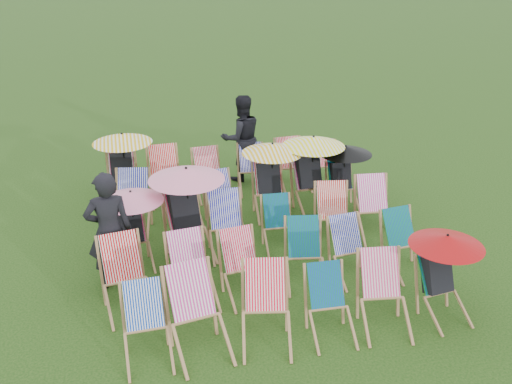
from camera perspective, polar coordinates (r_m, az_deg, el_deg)
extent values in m
plane|color=black|center=(9.34, 0.35, -5.79)|extent=(100.00, 100.00, 0.00)
cube|color=#0730A3|center=(7.15, -11.19, -10.97)|extent=(0.46, 0.35, 0.54)
cube|color=#DA2B8F|center=(7.14, -6.59, -9.73)|extent=(0.59, 0.47, 0.63)
cube|color=red|center=(7.27, 0.92, -9.26)|extent=(0.56, 0.46, 0.59)
cube|color=#09613C|center=(7.45, 6.98, -9.21)|extent=(0.46, 0.34, 0.53)
cube|color=#E92E70|center=(7.70, 12.32, -7.87)|extent=(0.54, 0.43, 0.58)
cube|color=#0A7127|center=(8.06, 17.43, -7.67)|extent=(0.46, 0.37, 0.50)
cube|color=black|center=(8.03, 17.62, -7.82)|extent=(0.40, 0.41, 0.53)
sphere|color=tan|center=(7.95, 17.48, -5.82)|extent=(0.19, 0.19, 0.19)
cylinder|color=black|center=(7.92, 18.29, -6.42)|extent=(0.03, 0.03, 0.62)
cone|color=#A1090A|center=(7.79, 18.56, -4.62)|extent=(0.97, 0.97, 0.15)
cube|color=red|center=(8.05, -13.36, -6.32)|extent=(0.55, 0.44, 0.60)
cube|color=#D82B90|center=(8.06, -6.94, -5.99)|extent=(0.52, 0.41, 0.57)
cube|color=red|center=(8.13, -1.80, -5.70)|extent=(0.50, 0.40, 0.55)
cube|color=#0A6E37|center=(8.46, 4.78, -4.48)|extent=(0.52, 0.42, 0.56)
cube|color=#070D98|center=(8.67, 8.96, -4.15)|extent=(0.47, 0.37, 0.53)
cube|color=#0B7439|center=(8.99, 14.10, -3.43)|extent=(0.49, 0.39, 0.55)
cube|color=#F1307C|center=(9.07, -12.54, -3.29)|extent=(0.47, 0.37, 0.51)
cube|color=black|center=(9.03, -12.49, -3.41)|extent=(0.40, 0.41, 0.54)
sphere|color=tan|center=(8.99, -12.74, -1.57)|extent=(0.19, 0.19, 0.19)
cylinder|color=black|center=(8.90, -12.25, -2.11)|extent=(0.03, 0.03, 0.63)
cone|color=pink|center=(8.78, -12.41, -0.42)|extent=(0.99, 0.99, 0.15)
cube|color=#FC326A|center=(9.17, -7.36, -1.71)|extent=(0.59, 0.48, 0.62)
cube|color=black|center=(9.13, -7.26, -1.85)|extent=(0.51, 0.53, 0.65)
sphere|color=tan|center=(9.08, -7.58, 0.36)|extent=(0.23, 0.23, 0.23)
cylinder|color=black|center=(8.98, -6.87, -0.24)|extent=(0.03, 0.03, 0.76)
cone|color=pink|center=(8.85, -6.98, 1.81)|extent=(1.19, 1.19, 0.18)
cube|color=#080CAD|center=(9.22, -3.14, -1.70)|extent=(0.50, 0.38, 0.58)
cube|color=#095E35|center=(9.34, 2.08, -1.89)|extent=(0.44, 0.33, 0.50)
cube|color=red|center=(9.61, 7.59, -0.80)|extent=(0.54, 0.44, 0.57)
cube|color=#E62E97|center=(9.96, 11.54, -0.09)|extent=(0.53, 0.41, 0.59)
cube|color=#070E94|center=(10.12, -12.22, 0.44)|extent=(0.58, 0.47, 0.61)
cube|color=red|center=(10.13, -7.85, 0.51)|extent=(0.53, 0.43, 0.57)
cube|color=#0B07A3|center=(10.18, -3.84, 0.59)|extent=(0.50, 0.40, 0.54)
cube|color=red|center=(10.45, 1.19, 1.52)|extent=(0.50, 0.38, 0.57)
cube|color=black|center=(10.41, 1.24, 1.41)|extent=(0.43, 0.44, 0.60)
sphere|color=tan|center=(10.38, 1.15, 3.22)|extent=(0.21, 0.21, 0.21)
cylinder|color=black|center=(10.28, 1.63, 2.71)|extent=(0.03, 0.03, 0.70)
cone|color=#E5AD0C|center=(10.17, 1.65, 4.39)|extent=(1.10, 1.10, 0.17)
cube|color=#E02C90|center=(10.67, 5.12, 2.08)|extent=(0.53, 0.41, 0.60)
cube|color=black|center=(10.62, 5.23, 1.97)|extent=(0.45, 0.47, 0.63)
sphere|color=tan|center=(10.59, 5.08, 3.83)|extent=(0.22, 0.22, 0.22)
cylinder|color=black|center=(10.51, 5.69, 3.33)|extent=(0.03, 0.03, 0.74)
cone|color=yellow|center=(10.39, 5.77, 5.06)|extent=(1.16, 1.16, 0.18)
cube|color=#09602B|center=(10.85, 8.36, 1.72)|extent=(0.45, 0.34, 0.51)
cube|color=black|center=(10.81, 8.43, 1.63)|extent=(0.38, 0.39, 0.53)
sphere|color=tan|center=(10.78, 8.38, 3.19)|extent=(0.19, 0.19, 0.19)
cylinder|color=black|center=(10.71, 8.84, 2.74)|extent=(0.03, 0.03, 0.63)
cone|color=black|center=(10.61, 8.94, 4.18)|extent=(0.98, 0.98, 0.15)
cube|color=#D52A5F|center=(11.24, -13.28, 2.54)|extent=(0.49, 0.36, 0.58)
cube|color=black|center=(11.19, -13.28, 2.44)|extent=(0.41, 0.42, 0.60)
sphere|color=tan|center=(11.18, -13.44, 4.14)|extent=(0.21, 0.21, 0.21)
cylinder|color=black|center=(11.06, -13.09, 3.68)|extent=(0.03, 0.03, 0.71)
cone|color=#DFAE0B|center=(10.95, -13.25, 5.26)|extent=(1.11, 1.11, 0.17)
cube|color=red|center=(11.19, -9.28, 3.00)|extent=(0.52, 0.39, 0.61)
cube|color=red|center=(11.24, -4.98, 3.00)|extent=(0.49, 0.37, 0.56)
cube|color=#09068E|center=(11.49, -0.53, 3.49)|extent=(0.49, 0.38, 0.54)
cube|color=red|center=(11.65, 3.34, 3.97)|extent=(0.50, 0.38, 0.58)
cube|color=red|center=(11.91, 6.85, 3.90)|extent=(0.47, 0.38, 0.51)
imported|color=black|center=(8.26, -14.48, -3.83)|extent=(0.68, 0.48, 1.79)
imported|color=black|center=(11.72, -1.46, 5.42)|extent=(0.95, 0.79, 1.79)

